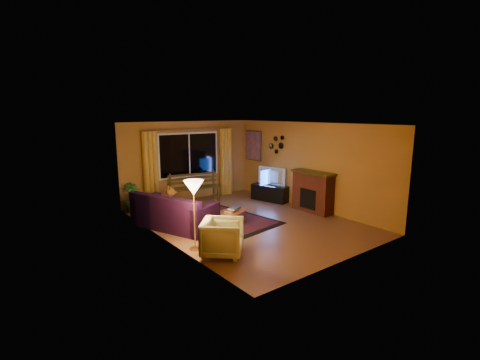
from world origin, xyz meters
TOP-DOWN VIEW (x-y plane):
  - floor at (0.00, 0.00)m, footprint 4.50×6.00m
  - ceiling at (0.00, 0.00)m, footprint 4.50×6.00m
  - wall_back at (0.00, 3.01)m, footprint 4.50×0.02m
  - wall_left at (-2.26, 0.00)m, footprint 0.02×6.00m
  - wall_right at (2.26, 0.00)m, footprint 0.02×6.00m
  - window at (0.00, 2.94)m, footprint 2.00×0.02m
  - curtain_rod at (0.00, 2.90)m, footprint 3.20×0.03m
  - curtain_left at (-1.35, 2.88)m, footprint 0.36×0.36m
  - curtain_right at (1.35, 2.88)m, footprint 0.36×0.36m
  - bench at (-0.11, 2.47)m, footprint 1.64×0.74m
  - potted_plant at (-2.00, 2.73)m, footprint 0.58×0.58m
  - sofa at (-1.69, 0.73)m, footprint 1.60×2.28m
  - dog at (-1.64, 1.20)m, footprint 0.40×0.50m
  - armchair at (-1.71, -1.37)m, footprint 1.06×1.06m
  - floor_lamp at (-2.00, -0.79)m, footprint 0.30×0.30m
  - rug at (-0.35, 0.53)m, footprint 2.15×3.01m
  - coffee_table at (-0.50, 0.02)m, footprint 1.23×1.23m
  - tv_console at (1.92, 1.24)m, footprint 0.69×1.27m
  - television at (1.92, 1.24)m, footprint 0.37×0.99m
  - fireplace at (2.05, -0.40)m, footprint 0.40×1.20m
  - mirror_cluster at (2.21, 1.30)m, footprint 0.06×0.60m
  - painting at (2.22, 2.45)m, footprint 0.04×0.76m

SIDE VIEW (x-z plane):
  - floor at x=0.00m, z-range -0.02..0.00m
  - rug at x=-0.35m, z-range 0.00..0.02m
  - coffee_table at x=-0.50m, z-range 0.00..0.36m
  - bench at x=-0.11m, z-range 0.00..0.48m
  - tv_console at x=1.92m, z-range 0.00..0.50m
  - armchair at x=-1.71m, z-range 0.00..0.80m
  - potted_plant at x=-2.00m, z-range 0.00..0.81m
  - sofa at x=-1.69m, z-range 0.00..0.85m
  - fireplace at x=2.05m, z-range 0.00..1.10m
  - dog at x=-1.64m, z-range 0.42..0.91m
  - floor_lamp at x=-2.00m, z-range 0.00..1.45m
  - television at x=1.92m, z-range 0.50..1.07m
  - curtain_left at x=-1.35m, z-range 0.00..2.24m
  - curtain_right at x=1.35m, z-range 0.00..2.24m
  - wall_back at x=0.00m, z-range 0.00..2.50m
  - wall_left at x=-2.26m, z-range 0.00..2.50m
  - wall_right at x=2.26m, z-range 0.00..2.50m
  - window at x=0.00m, z-range 0.80..2.10m
  - painting at x=2.22m, z-range 1.17..2.13m
  - mirror_cluster at x=2.21m, z-range 1.52..2.08m
  - curtain_rod at x=0.00m, z-range 2.23..2.27m
  - ceiling at x=0.00m, z-range 2.50..2.52m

